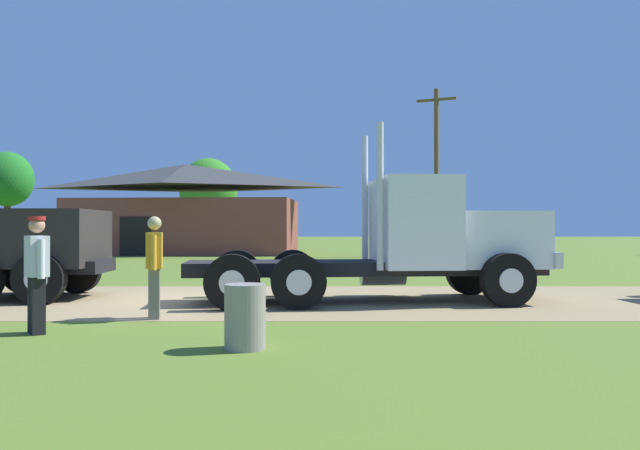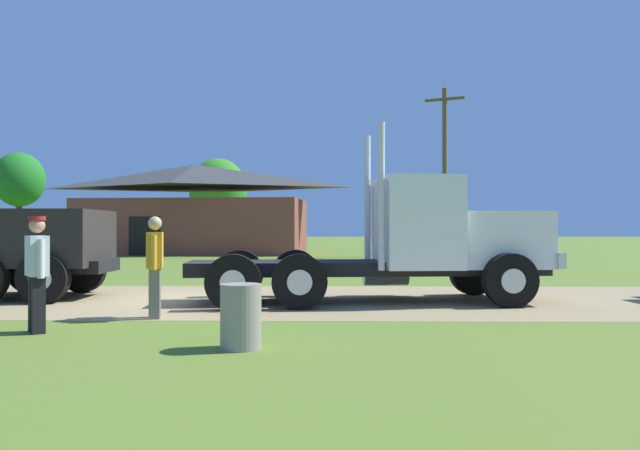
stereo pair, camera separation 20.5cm
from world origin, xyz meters
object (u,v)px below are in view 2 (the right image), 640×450
(utility_pole_near, at_px, (445,168))
(visitor_by_barrel, at_px, (37,268))
(shed_building, at_px, (194,210))
(truck_foreground_white, at_px, (418,243))
(visitor_walking_mid, at_px, (155,262))
(steel_barrel, at_px, (241,316))

(utility_pole_near, bearing_deg, visitor_by_barrel, -113.35)
(visitor_by_barrel, height_order, shed_building, shed_building)
(visitor_by_barrel, bearing_deg, shed_building, 98.15)
(truck_foreground_white, bearing_deg, shed_building, 113.13)
(shed_building, xyz_separation_m, utility_pole_near, (14.59, -3.35, 2.24))
(visitor_walking_mid, distance_m, shed_building, 27.01)
(visitor_walking_mid, height_order, steel_barrel, visitor_walking_mid)
(steel_barrel, bearing_deg, visitor_walking_mid, 125.74)
(utility_pole_near, bearing_deg, visitor_walking_mid, -111.88)
(truck_foreground_white, bearing_deg, steel_barrel, -120.32)
(truck_foreground_white, relative_size, visitor_walking_mid, 4.38)
(visitor_walking_mid, height_order, utility_pole_near, utility_pole_near)
(steel_barrel, relative_size, utility_pole_near, 0.09)
(visitor_by_barrel, bearing_deg, truck_foreground_white, 32.84)
(visitor_by_barrel, distance_m, shed_building, 28.23)
(truck_foreground_white, distance_m, visitor_walking_mid, 5.51)
(truck_foreground_white, height_order, visitor_by_barrel, truck_foreground_white)
(visitor_by_barrel, xyz_separation_m, utility_pole_near, (10.59, 24.55, 3.93))
(steel_barrel, height_order, utility_pole_near, utility_pole_near)
(steel_barrel, relative_size, shed_building, 0.06)
(shed_building, relative_size, utility_pole_near, 1.53)
(utility_pole_near, bearing_deg, steel_barrel, -106.06)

